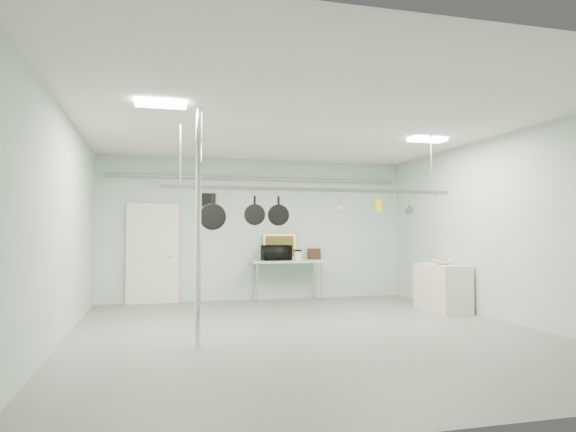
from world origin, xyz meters
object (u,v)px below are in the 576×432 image
object	(u,v)px
microwave	(276,253)
fruit_bowl	(443,262)
chrome_pole	(198,226)
side_cabinet	(442,288)
skillet_left	(213,212)
prep_table	(287,263)
coffee_canister	(298,256)
pot_rack	(314,188)
skillet_right	(278,211)
skillet_mid	(255,210)

from	to	relation	value
microwave	fruit_bowl	size ratio (longest dim) A/B	1.56
chrome_pole	fruit_bowl	distance (m)	5.21
side_cabinet	skillet_left	xyz separation A→B (m)	(-4.56, -1.10, 1.37)
chrome_pole	skillet_left	size ratio (longest dim) A/B	6.01
chrome_pole	prep_table	distance (m)	4.85
coffee_canister	skillet_left	world-z (taller)	skillet_left
microwave	coffee_canister	xyz separation A→B (m)	(0.44, -0.18, -0.07)
pot_rack	microwave	xyz separation A→B (m)	(0.17, 3.33, -1.16)
skillet_left	skillet_right	distance (m)	1.03
skillet_left	skillet_mid	distance (m)	0.65
skillet_left	coffee_canister	bearing A→B (deg)	62.99
chrome_pole	skillet_mid	xyz separation A→B (m)	(0.94, 0.90, 0.27)
chrome_pole	skillet_left	distance (m)	0.97
skillet_mid	fruit_bowl	bearing A→B (deg)	35.29
side_cabinet	chrome_pole	bearing A→B (deg)	-157.59
skillet_mid	side_cabinet	bearing A→B (deg)	36.47
side_cabinet	fruit_bowl	bearing A→B (deg)	-112.93
prep_table	chrome_pole	bearing A→B (deg)	-118.71
pot_rack	side_cabinet	bearing A→B (deg)	20.45
microwave	pot_rack	bearing A→B (deg)	82.56
skillet_mid	skillet_right	bearing A→B (deg)	20.78
prep_table	fruit_bowl	size ratio (longest dim) A/B	4.09
skillet_left	skillet_right	size ratio (longest dim) A/B	1.16
coffee_canister	fruit_bowl	xyz separation A→B (m)	(2.30, -2.14, -0.06)
prep_table	skillet_mid	distance (m)	3.72
prep_table	microwave	world-z (taller)	microwave
chrome_pole	microwave	bearing A→B (deg)	63.93
side_cabinet	skillet_mid	size ratio (longest dim) A/B	2.76
chrome_pole	coffee_canister	size ratio (longest dim) A/B	16.03
microwave	skillet_mid	size ratio (longest dim) A/B	1.40
pot_rack	microwave	size ratio (longest dim) A/B	7.86
fruit_bowl	side_cabinet	bearing A→B (deg)	67.07
skillet_mid	chrome_pole	bearing A→B (deg)	-115.33
side_cabinet	coffee_canister	bearing A→B (deg)	138.82
pot_rack	skillet_left	bearing A→B (deg)	180.00
prep_table	skillet_left	xyz separation A→B (m)	(-2.01, -3.30, 0.99)
pot_rack	skillet_right	bearing A→B (deg)	180.00
pot_rack	prep_table	bearing A→B (deg)	83.09
skillet_left	pot_rack	bearing A→B (deg)	8.25
prep_table	skillet_mid	bearing A→B (deg)	-112.47
pot_rack	fruit_bowl	size ratio (longest dim) A/B	12.28
skillet_right	skillet_mid	bearing A→B (deg)	-163.91
side_cabinet	coffee_canister	world-z (taller)	coffee_canister
chrome_pole	skillet_left	world-z (taller)	chrome_pole
skillet_left	skillet_right	xyz separation A→B (m)	(1.03, 0.00, 0.04)
pot_rack	skillet_right	distance (m)	0.69
pot_rack	skillet_left	xyz separation A→B (m)	(-1.61, 0.00, -0.41)
pot_rack	skillet_right	xyz separation A→B (m)	(-0.58, 0.00, -0.37)
fruit_bowl	skillet_right	xyz separation A→B (m)	(-3.49, -1.00, 0.91)
prep_table	skillet_right	bearing A→B (deg)	-106.60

